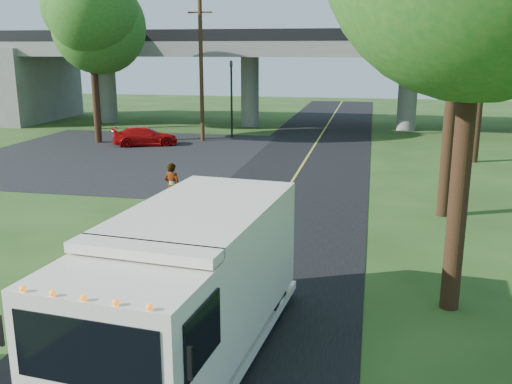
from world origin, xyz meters
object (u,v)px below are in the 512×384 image
(utility_pole, at_px, (201,71))
(step_van, at_px, (189,285))
(traffic_signal, at_px, (231,91))
(tree_left_far, at_px, (93,28))
(red_sedan, at_px, (145,136))
(tree_right_far, at_px, (493,1))
(pedestrian, at_px, (172,187))
(tree_left_lot, at_px, (92,17))

(utility_pole, distance_m, step_van, 27.79)
(traffic_signal, xyz_separation_m, tree_left_far, (-10.79, 1.84, 4.25))
(utility_pole, bearing_deg, step_van, -73.81)
(utility_pole, distance_m, red_sedan, 5.61)
(tree_right_far, relative_size, red_sedan, 2.71)
(tree_right_far, bearing_deg, red_sedan, 175.14)
(tree_left_far, height_order, red_sedan, tree_left_far)
(red_sedan, distance_m, pedestrian, 15.37)
(tree_right_far, xyz_separation_m, tree_left_far, (-26.00, 8.00, -0.85))
(traffic_signal, height_order, utility_pole, utility_pole)
(traffic_signal, xyz_separation_m, red_sedan, (-4.54, -4.49, -2.61))
(pedestrian, bearing_deg, red_sedan, -53.32)
(tree_left_far, bearing_deg, step_van, -60.77)
(utility_pole, height_order, tree_left_lot, tree_left_lot)
(tree_left_lot, xyz_separation_m, red_sedan, (3.25, -0.32, -7.31))
(utility_pole, xyz_separation_m, tree_left_far, (-9.29, 3.84, 2.86))
(utility_pole, bearing_deg, red_sedan, -140.73)
(tree_left_lot, bearing_deg, step_van, -60.13)
(red_sedan, bearing_deg, pedestrian, -176.71)
(tree_left_lot, distance_m, pedestrian, 18.66)
(tree_right_far, bearing_deg, traffic_signal, 157.93)
(utility_pole, relative_size, step_van, 1.22)
(traffic_signal, bearing_deg, tree_right_far, -22.07)
(utility_pole, relative_size, tree_left_far, 0.91)
(utility_pole, distance_m, tree_left_far, 10.45)
(tree_left_lot, distance_m, step_van, 28.80)
(tree_right_far, distance_m, tree_left_lot, 23.09)
(traffic_signal, distance_m, tree_right_far, 17.18)
(step_van, relative_size, red_sedan, 1.81)
(step_van, height_order, pedestrian, step_van)
(step_van, relative_size, pedestrian, 4.00)
(tree_left_lot, relative_size, tree_left_far, 1.06)
(tree_left_lot, relative_size, pedestrian, 5.72)
(tree_right_far, distance_m, step_van, 25.02)
(tree_right_far, bearing_deg, tree_left_far, 162.90)
(tree_left_lot, bearing_deg, traffic_signal, 28.11)
(tree_left_far, bearing_deg, pedestrian, -57.15)
(traffic_signal, bearing_deg, utility_pole, -126.87)
(tree_left_lot, bearing_deg, utility_pole, 18.97)
(traffic_signal, bearing_deg, tree_left_lot, -151.89)
(tree_right_far, distance_m, red_sedan, 21.27)
(tree_left_lot, relative_size, red_sedan, 2.59)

